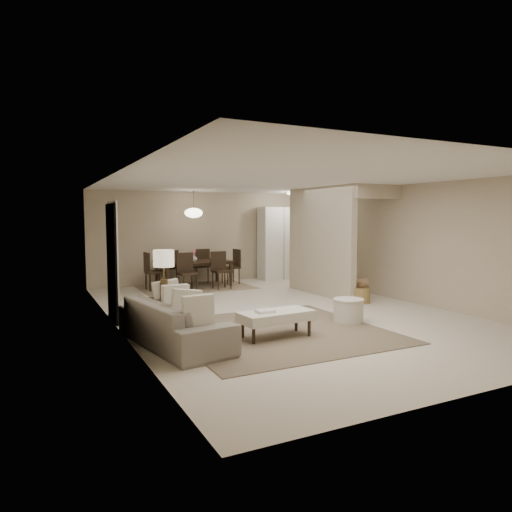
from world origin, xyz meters
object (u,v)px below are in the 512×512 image
sofa (174,323)px  dining_table (194,274)px  side_table (165,316)px  pantry_cabinet (279,243)px  ottoman_bench (276,317)px  round_pouf (348,311)px  wicker_basket (361,295)px

sofa → dining_table: dining_table is taller
side_table → pantry_cabinet: bearing=45.5°
ottoman_bench → side_table: 1.74m
side_table → round_pouf: size_ratio=1.04×
sofa → dining_table: 5.45m
sofa → side_table: bearing=-13.6°
round_pouf → dining_table: size_ratio=0.27×
sofa → side_table: 0.69m
sofa → side_table: sofa is taller
pantry_cabinet → sofa: size_ratio=0.97×
ottoman_bench → round_pouf: size_ratio=2.21×
ottoman_bench → side_table: side_table is taller
round_pouf → wicker_basket: size_ratio=1.42×
sofa → ottoman_bench: (1.48, -0.30, 0.00)m
pantry_cabinet → ottoman_bench: bearing=-119.7°
side_table → round_pouf: (3.02, -0.67, -0.07)m
ottoman_bench → dining_table: (0.54, 5.36, 0.01)m
dining_table → side_table: bearing=-117.6°
pantry_cabinet → dining_table: bearing=-170.8°
ottoman_bench → dining_table: size_ratio=0.61×
sofa → dining_table: (2.02, 5.06, 0.02)m
wicker_basket → dining_table: bearing=123.4°
sofa → round_pouf: size_ratio=4.13×
round_pouf → wicker_basket: 1.93m
dining_table → sofa: bearing=-115.1°
side_table → wicker_basket: size_ratio=1.47×
sofa → round_pouf: sofa is taller
sofa → wicker_basket: (4.46, 1.36, -0.16)m
wicker_basket → round_pouf: bearing=-135.8°
round_pouf → wicker_basket: (1.38, 1.35, -0.05)m
ottoman_bench → wicker_basket: size_ratio=3.14×
round_pouf → ottoman_bench: bearing=-168.7°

